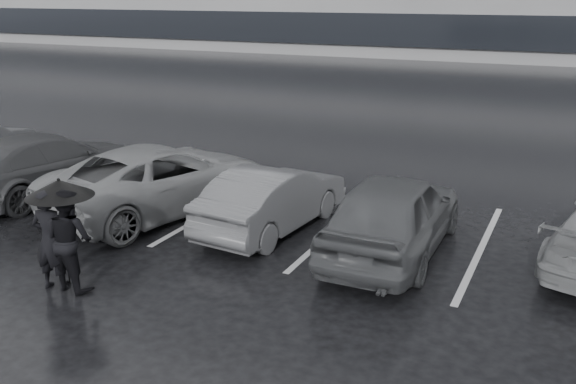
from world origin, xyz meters
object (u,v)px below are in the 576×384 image
(car_main, at_px, (393,214))
(car_west_b, at_px, (160,178))
(car_west_c, at_px, (46,164))
(pedestrian_right, at_px, (69,239))
(car_west_a, at_px, (273,198))
(pedestrian_left, at_px, (50,240))

(car_main, height_order, car_west_b, car_main)
(car_main, xyz_separation_m, car_west_c, (-8.30, 0.05, -0.03))
(car_west_b, xyz_separation_m, pedestrian_right, (0.99, -3.76, 0.11))
(car_west_a, distance_m, car_west_b, 2.69)
(car_west_c, bearing_deg, pedestrian_left, 142.95)
(car_west_a, relative_size, car_west_b, 0.75)
(car_main, bearing_deg, car_west_b, -2.59)
(car_west_c, height_order, pedestrian_left, pedestrian_left)
(car_west_b, distance_m, pedestrian_right, 3.89)
(car_west_a, xyz_separation_m, car_west_b, (-2.68, 0.01, 0.08))
(pedestrian_left, bearing_deg, pedestrian_right, -159.33)
(pedestrian_left, relative_size, pedestrian_right, 0.99)
(car_west_a, xyz_separation_m, pedestrian_right, (-1.70, -3.76, 0.19))
(car_west_b, bearing_deg, pedestrian_right, 119.90)
(car_main, height_order, pedestrian_right, pedestrian_right)
(car_west_c, bearing_deg, pedestrian_right, 145.81)
(car_west_b, xyz_separation_m, car_west_c, (-3.12, -0.15, -0.00))
(car_west_b, xyz_separation_m, pedestrian_left, (0.74, -3.90, 0.10))
(car_west_a, height_order, pedestrian_left, pedestrian_left)
(car_main, bearing_deg, car_west_c, -0.72)
(car_west_a, bearing_deg, pedestrian_right, 71.28)
(car_west_a, xyz_separation_m, car_west_c, (-5.80, -0.14, 0.08))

